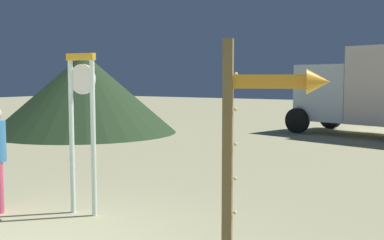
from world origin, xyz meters
TOP-DOWN VIEW (x-y plane):
  - standing_clock at (-0.51, 1.70)m, footprint 0.47×0.14m
  - arrow_sign at (2.48, 1.15)m, footprint 1.04×0.50m
  - dome_tent at (-8.01, 9.39)m, footprint 6.66×6.66m

SIDE VIEW (x-z plane):
  - standing_clock at x=-0.51m, z-range 0.27..2.59m
  - dome_tent at x=-8.01m, z-range 0.00..2.89m
  - arrow_sign at x=2.48m, z-range 0.34..2.70m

